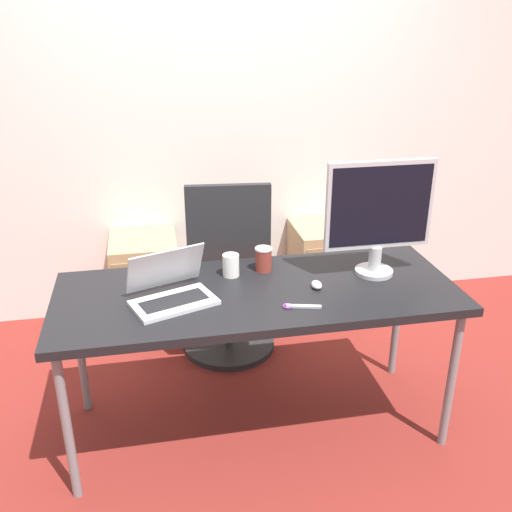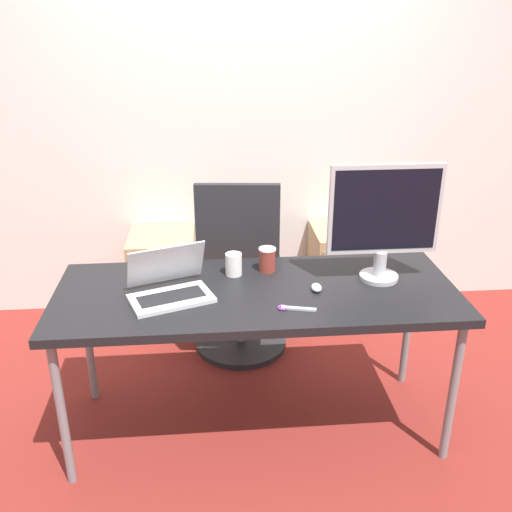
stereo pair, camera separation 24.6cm
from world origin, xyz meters
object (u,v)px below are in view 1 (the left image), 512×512
object	(u,v)px
office_chair	(228,289)
coffee_cup_brown	(263,259)
laptop_center	(171,291)
coffee_cup_white	(231,265)
cabinet_left	(146,283)
cabinet_right	(323,269)
mouse	(317,285)
monitor	(379,214)

from	to	relation	value
office_chair	coffee_cup_brown	world-z (taller)	office_chair
laptop_center	office_chair	bearing A→B (deg)	63.71
laptop_center	coffee_cup_white	bearing A→B (deg)	33.81
office_chair	coffee_cup_white	distance (m)	0.64
cabinet_left	cabinet_right	size ratio (longest dim) A/B	1.00
laptop_center	coffee_cup_white	xyz separation A→B (m)	(0.29, 0.20, 0.01)
office_chair	coffee_cup_white	bearing A→B (deg)	-96.32
laptop_center	mouse	world-z (taller)	laptop_center
cabinet_left	cabinet_right	bearing A→B (deg)	0.00
cabinet_right	office_chair	bearing A→B (deg)	-148.76
cabinet_left	mouse	distance (m)	1.47
mouse	coffee_cup_brown	distance (m)	0.31
office_chair	monitor	bearing A→B (deg)	-44.84
office_chair	cabinet_right	distance (m)	0.85
monitor	coffee_cup_white	size ratio (longest dim) A/B	5.11
office_chair	cabinet_right	bearing A→B (deg)	31.24
monitor	coffee_cup_white	bearing A→B (deg)	171.13
cabinet_left	monitor	bearing A→B (deg)	-43.87
office_chair	cabinet_right	xyz separation A→B (m)	(0.72, 0.43, -0.13)
cabinet_right	mouse	size ratio (longest dim) A/B	8.56
laptop_center	monitor	bearing A→B (deg)	5.33
cabinet_right	mouse	bearing A→B (deg)	-109.72
cabinet_left	cabinet_right	distance (m)	1.19
cabinet_right	cabinet_left	bearing A→B (deg)	180.00
cabinet_left	coffee_cup_white	size ratio (longest dim) A/B	5.65
office_chair	laptop_center	size ratio (longest dim) A/B	2.78
cabinet_left	coffee_cup_brown	xyz separation A→B (m)	(0.58, -0.92, 0.51)
coffee_cup_white	coffee_cup_brown	world-z (taller)	coffee_cup_brown
cabinet_left	coffee_cup_white	xyz separation A→B (m)	(0.42, -0.95, 0.51)
office_chair	coffee_cup_brown	bearing A→B (deg)	-77.46
mouse	coffee_cup_brown	world-z (taller)	coffee_cup_brown
cabinet_left	coffee_cup_brown	size ratio (longest dim) A/B	5.18
cabinet_right	coffee_cup_brown	bearing A→B (deg)	-123.68
laptop_center	cabinet_left	bearing A→B (deg)	96.23
laptop_center	coffee_cup_white	distance (m)	0.35
monitor	mouse	size ratio (longest dim) A/B	7.75
office_chair	mouse	world-z (taller)	office_chair
office_chair	laptop_center	world-z (taller)	office_chair
cabinet_right	monitor	bearing A→B (deg)	-95.29
coffee_cup_white	coffee_cup_brown	bearing A→B (deg)	10.43
monitor	coffee_cup_brown	bearing A→B (deg)	165.19
office_chair	cabinet_left	world-z (taller)	office_chair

